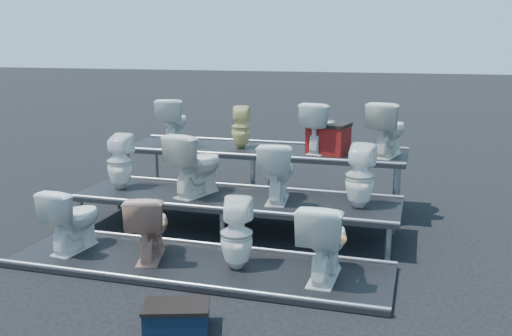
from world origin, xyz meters
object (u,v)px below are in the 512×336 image
(toilet_1, at_px, (149,226))
(red_crate, at_px, (328,140))
(toilet_2, at_px, (237,234))
(toilet_7, at_px, (360,176))
(toilet_3, at_px, (324,240))
(toilet_5, at_px, (196,164))
(toilet_10, at_px, (321,127))
(toilet_0, at_px, (73,218))
(toilet_4, at_px, (120,162))
(step_stool, at_px, (176,318))
(toilet_8, at_px, (173,121))
(toilet_9, at_px, (241,127))
(toilet_11, at_px, (388,129))
(toilet_6, at_px, (277,171))

(toilet_1, height_order, red_crate, red_crate)
(toilet_2, bearing_deg, toilet_7, -140.26)
(toilet_3, xyz_separation_m, toilet_5, (-1.91, 1.30, 0.41))
(toilet_5, bearing_deg, red_crate, -123.71)
(toilet_7, bearing_deg, toilet_10, -55.24)
(toilet_0, distance_m, toilet_4, 1.36)
(toilet_0, relative_size, toilet_10, 1.03)
(toilet_2, relative_size, toilet_7, 0.99)
(toilet_3, xyz_separation_m, toilet_10, (-0.51, 2.60, 0.76))
(toilet_10, height_order, step_stool, toilet_10)
(toilet_2, xyz_separation_m, step_stool, (-0.12, -1.30, -0.34))
(toilet_8, xyz_separation_m, step_stool, (1.76, -3.90, -1.12))
(toilet_3, xyz_separation_m, red_crate, (-0.39, 2.55, 0.59))
(toilet_9, height_order, toilet_10, toilet_10)
(toilet_2, bearing_deg, toilet_11, -126.83)
(toilet_3, distance_m, toilet_6, 1.58)
(toilet_3, height_order, toilet_7, toilet_7)
(step_stool, bearing_deg, toilet_6, 66.93)
(toilet_3, distance_m, toilet_9, 3.19)
(toilet_3, bearing_deg, toilet_6, -56.13)
(toilet_6, xyz_separation_m, step_stool, (-0.23, -2.60, -0.74))
(toilet_1, height_order, toilet_9, toilet_9)
(toilet_5, xyz_separation_m, toilet_8, (-0.90, 1.30, 0.35))
(toilet_8, bearing_deg, toilet_11, 169.64)
(toilet_0, distance_m, toilet_11, 4.32)
(toilet_3, bearing_deg, toilet_8, -41.30)
(red_crate, bearing_deg, toilet_3, -69.27)
(toilet_6, bearing_deg, step_stool, 78.36)
(toilet_7, bearing_deg, red_crate, -58.56)
(toilet_7, height_order, toilet_8, toilet_8)
(toilet_3, relative_size, toilet_11, 1.07)
(toilet_3, height_order, toilet_4, toilet_4)
(toilet_11, bearing_deg, toilet_5, 43.42)
(toilet_1, relative_size, toilet_4, 1.00)
(toilet_8, bearing_deg, toilet_6, 136.44)
(toilet_0, height_order, toilet_10, toilet_10)
(toilet_7, relative_size, toilet_8, 1.07)
(toilet_5, relative_size, red_crate, 1.54)
(toilet_9, bearing_deg, toilet_4, 29.84)
(toilet_2, distance_m, toilet_3, 0.93)
(toilet_2, relative_size, toilet_8, 1.06)
(toilet_6, relative_size, step_stool, 1.39)
(toilet_2, xyz_separation_m, toilet_8, (-1.88, 2.60, 0.78))
(step_stool, bearing_deg, toilet_10, 63.95)
(toilet_11, distance_m, step_stool, 4.33)
(toilet_3, relative_size, toilet_9, 1.30)
(toilet_3, xyz_separation_m, step_stool, (-1.05, -1.30, -0.37))
(toilet_5, bearing_deg, toilet_3, 162.73)
(toilet_5, relative_size, toilet_7, 1.07)
(toilet_8, bearing_deg, toilet_4, 70.27)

